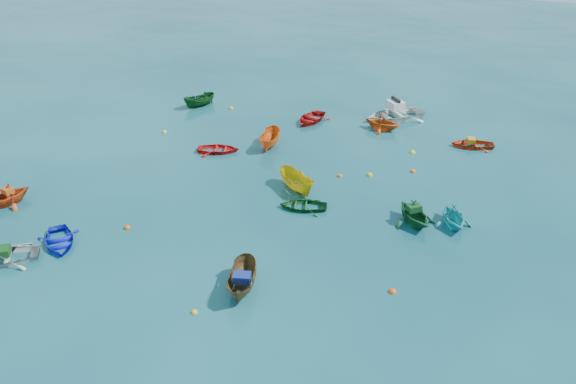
% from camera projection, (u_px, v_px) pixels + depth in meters
% --- Properties ---
extents(ground, '(160.00, 160.00, 0.00)m').
position_uv_depth(ground, '(247.00, 243.00, 27.92)').
color(ground, '#093843').
rests_on(ground, ground).
extents(dinghy_blue_sw, '(3.48, 3.41, 0.59)m').
position_uv_depth(dinghy_blue_sw, '(60.00, 244.00, 27.80)').
color(dinghy_blue_sw, '#1019CD').
rests_on(dinghy_blue_sw, ground).
extents(dinghy_white_near, '(4.05, 3.90, 0.68)m').
position_uv_depth(dinghy_white_near, '(4.00, 260.00, 26.58)').
color(dinghy_white_near, beige).
rests_on(dinghy_white_near, ground).
extents(sampan_brown_mid, '(2.07, 3.26, 1.18)m').
position_uv_depth(sampan_brown_mid, '(243.00, 290.00, 24.62)').
color(sampan_brown_mid, brown).
rests_on(sampan_brown_mid, ground).
extents(dinghy_orange_w, '(2.62, 2.88, 1.30)m').
position_uv_depth(dinghy_orange_w, '(10.00, 204.00, 31.38)').
color(dinghy_orange_w, '#CB3E13').
rests_on(dinghy_orange_w, ground).
extents(sampan_yellow_mid, '(3.27, 2.82, 1.23)m').
position_uv_depth(sampan_yellow_mid, '(297.00, 190.00, 32.78)').
color(sampan_yellow_mid, gold).
rests_on(sampan_yellow_mid, ground).
extents(dinghy_green_e, '(3.08, 2.61, 0.54)m').
position_uv_depth(dinghy_green_e, '(303.00, 208.00, 30.94)').
color(dinghy_green_e, '#124E1D').
rests_on(dinghy_green_e, ground).
extents(dinghy_cyan_se, '(2.97, 3.10, 1.26)m').
position_uv_depth(dinghy_cyan_se, '(452.00, 225.00, 29.37)').
color(dinghy_cyan_se, '#1CA9AE').
rests_on(dinghy_cyan_se, ground).
extents(dinghy_red_nw, '(3.31, 2.84, 0.58)m').
position_uv_depth(dinghy_red_nw, '(218.00, 152.00, 37.57)').
color(dinghy_red_nw, red).
rests_on(dinghy_red_nw, ground).
extents(sampan_orange_n, '(1.81, 3.30, 1.21)m').
position_uv_depth(sampan_orange_n, '(270.00, 147.00, 38.35)').
color(sampan_orange_n, '#E75A15').
rests_on(sampan_orange_n, ground).
extents(dinghy_green_n, '(3.50, 3.51, 1.40)m').
position_uv_depth(dinghy_green_n, '(413.00, 223.00, 29.54)').
color(dinghy_green_n, '#135228').
rests_on(dinghy_green_n, ground).
extents(dinghy_red_ne, '(3.32, 2.78, 0.59)m').
position_uv_depth(dinghy_red_ne, '(472.00, 147.00, 38.33)').
color(dinghy_red_ne, red).
rests_on(dinghy_red_ne, ground).
extents(dinghy_red_far, '(2.63, 3.46, 0.68)m').
position_uv_depth(dinghy_red_far, '(311.00, 121.00, 42.49)').
color(dinghy_red_far, red).
rests_on(dinghy_red_far, ground).
extents(dinghy_orange_far, '(2.85, 2.52, 1.39)m').
position_uv_depth(dinghy_orange_far, '(382.00, 130.00, 41.04)').
color(dinghy_orange_far, '#C64D12').
rests_on(dinghy_orange_far, ground).
extents(sampan_green_far, '(2.19, 3.04, 1.10)m').
position_uv_depth(sampan_green_far, '(200.00, 106.00, 45.42)').
color(sampan_green_far, '#0F4214').
rests_on(sampan_green_far, ground).
extents(motorboat_white, '(5.66, 5.68, 1.57)m').
position_uv_depth(motorboat_white, '(394.00, 119.00, 43.00)').
color(motorboat_white, silver).
rests_on(motorboat_white, ground).
extents(tarp_green_a, '(0.89, 0.91, 0.35)m').
position_uv_depth(tarp_green_a, '(4.00, 251.00, 26.35)').
color(tarp_green_a, '#104215').
rests_on(tarp_green_a, dinghy_white_near).
extents(tarp_blue_a, '(0.89, 0.78, 0.36)m').
position_uv_depth(tarp_blue_a, '(242.00, 278.00, 24.13)').
color(tarp_blue_a, navy).
rests_on(tarp_blue_a, sampan_brown_mid).
extents(tarp_orange_a, '(0.71, 0.60, 0.30)m').
position_uv_depth(tarp_orange_a, '(7.00, 191.00, 31.03)').
color(tarp_orange_a, '#C74A14').
rests_on(tarp_orange_a, dinghy_orange_w).
extents(tarp_green_b, '(0.88, 0.88, 0.34)m').
position_uv_depth(tarp_green_b, '(414.00, 208.00, 29.21)').
color(tarp_green_b, '#104018').
rests_on(tarp_green_b, dinghy_green_n).
extents(tarp_orange_b, '(0.68, 0.79, 0.32)m').
position_uv_depth(tarp_orange_b, '(471.00, 140.00, 38.12)').
color(tarp_orange_b, orange).
rests_on(tarp_orange_b, dinghy_red_ne).
extents(buoy_or_a, '(0.36, 0.36, 0.36)m').
position_uv_depth(buoy_or_a, '(127.00, 228.00, 29.10)').
color(buoy_or_a, '#D54E0B').
rests_on(buoy_or_a, ground).
extents(buoy_ye_a, '(0.30, 0.30, 0.30)m').
position_uv_depth(buoy_ye_a, '(194.00, 313.00, 23.29)').
color(buoy_ye_a, gold).
rests_on(buoy_ye_a, ground).
extents(buoy_or_b, '(0.35, 0.35, 0.35)m').
position_uv_depth(buoy_or_b, '(392.00, 292.00, 24.49)').
color(buoy_or_b, '#FD550D').
rests_on(buoy_or_b, ground).
extents(buoy_ye_b, '(0.34, 0.34, 0.34)m').
position_uv_depth(buoy_ye_b, '(165.00, 132.00, 40.58)').
color(buoy_ye_b, yellow).
rests_on(buoy_ye_b, ground).
extents(buoy_or_c, '(0.32, 0.32, 0.32)m').
position_uv_depth(buoy_or_c, '(301.00, 175.00, 34.55)').
color(buoy_or_c, orange).
rests_on(buoy_or_c, ground).
extents(buoy_ye_c, '(0.37, 0.37, 0.37)m').
position_uv_depth(buoy_ye_c, '(370.00, 175.00, 34.47)').
color(buoy_ye_c, gold).
rests_on(buoy_ye_c, ground).
extents(buoy_or_d, '(0.34, 0.34, 0.34)m').
position_uv_depth(buoy_or_d, '(413.00, 172.00, 34.90)').
color(buoy_or_d, '#F45D0D').
rests_on(buoy_or_d, ground).
extents(buoy_ye_d, '(0.39, 0.39, 0.39)m').
position_uv_depth(buoy_ye_d, '(231.00, 109.00, 44.95)').
color(buoy_ye_d, gold).
rests_on(buoy_ye_d, ground).
extents(buoy_or_e, '(0.34, 0.34, 0.34)m').
position_uv_depth(buoy_or_e, '(340.00, 176.00, 34.35)').
color(buoy_or_e, '#D2600B').
rests_on(buoy_or_e, ground).
extents(buoy_ye_e, '(0.39, 0.39, 0.39)m').
position_uv_depth(buoy_ye_e, '(412.00, 153.00, 37.43)').
color(buoy_ye_e, yellow).
rests_on(buoy_ye_e, ground).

